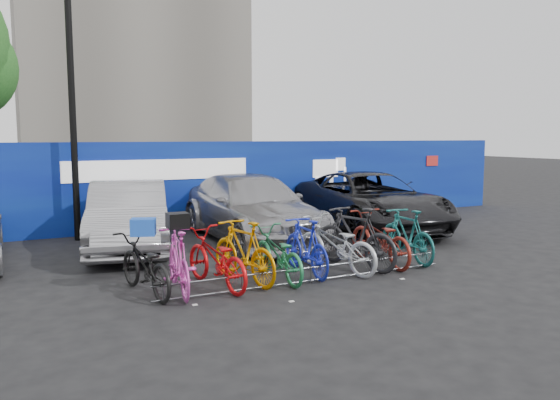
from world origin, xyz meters
TOP-DOWN VIEW (x-y plane):
  - ground at (0.00, 0.00)m, footprint 100.00×100.00m
  - hoarding at (0.01, 6.00)m, footprint 22.00×0.18m
  - lamppost at (-3.20, 5.40)m, footprint 0.25×0.50m
  - bike_rack at (-0.00, -0.60)m, footprint 5.60×0.03m
  - car_1 at (-2.29, 3.69)m, footprint 2.56×4.90m
  - car_2 at (0.68, 3.57)m, footprint 2.24×5.48m
  - car_3 at (4.15, 3.49)m, footprint 3.20×5.89m
  - bike_0 at (-2.75, -0.01)m, footprint 0.97×1.94m
  - bike_1 at (-2.24, -0.19)m, footprint 0.70×1.84m
  - bike_2 at (-1.59, -0.13)m, footprint 0.98×1.99m
  - bike_3 at (-1.04, -0.06)m, footprint 0.89×1.93m
  - bike_4 at (-0.44, -0.15)m, footprint 0.66×1.82m
  - bike_5 at (0.20, -0.05)m, footprint 0.59×1.79m
  - bike_6 at (0.82, -0.10)m, footprint 1.17×2.10m
  - bike_7 at (1.31, -0.03)m, footprint 1.06×2.10m
  - bike_8 at (1.91, 0.02)m, footprint 0.77×2.02m
  - bike_9 at (2.58, -0.02)m, footprint 0.66×1.86m
  - cargo_crate at (-2.75, -0.01)m, footprint 0.46×0.40m
  - cargo_topcase at (-2.24, -0.19)m, footprint 0.34×0.30m

SIDE VIEW (x-z plane):
  - ground at x=0.00m, z-range 0.00..0.00m
  - bike_rack at x=0.00m, z-range 0.01..0.31m
  - bike_4 at x=-0.44m, z-range 0.00..0.95m
  - bike_0 at x=-2.75m, z-range 0.00..0.98m
  - bike_2 at x=-1.59m, z-range 0.00..1.00m
  - bike_6 at x=0.82m, z-range 0.00..1.04m
  - bike_8 at x=1.91m, z-range 0.00..1.05m
  - bike_5 at x=0.20m, z-range 0.00..1.06m
  - bike_1 at x=-2.24m, z-range 0.00..1.08m
  - bike_9 at x=2.58m, z-range 0.00..1.09m
  - bike_3 at x=-1.04m, z-range 0.00..1.12m
  - bike_7 at x=1.31m, z-range 0.00..1.21m
  - car_1 at x=-2.29m, z-range 0.00..1.54m
  - car_3 at x=4.15m, z-range 0.00..1.57m
  - car_2 at x=0.68m, z-range 0.00..1.59m
  - cargo_crate at x=-2.75m, z-range 0.98..1.25m
  - hoarding at x=0.01m, z-range 0.00..2.40m
  - cargo_topcase at x=-2.24m, z-range 1.08..1.33m
  - lamppost at x=-3.20m, z-range 0.22..6.33m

